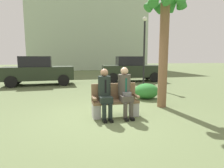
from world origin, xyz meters
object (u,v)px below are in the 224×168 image
Objects in this scene: palm_tree_tall at (166,10)px; shrub_near_bench at (146,91)px; park_bench at (115,102)px; parked_car_near at (38,71)px; seated_man_left at (105,91)px; seated_man_right at (125,90)px; parked_car_far at (131,69)px; street_lamp at (144,45)px; building_backdrop at (88,28)px.

shrub_near_bench is (-0.01, 1.26, -2.78)m from palm_tree_tall.
park_bench is 0.32× the size of parked_car_near.
seated_man_right is (0.56, -0.00, 0.01)m from seated_man_left.
park_bench is 0.30× the size of palm_tree_tall.
seated_man_right is at bearing -154.69° from palm_tree_tall.
shrub_near_bench is at bearing -102.50° from parked_car_far.
seated_man_left is 0.98× the size of seated_man_right.
palm_tree_tall is (1.77, 0.59, 2.69)m from park_bench.
shrub_near_bench is at bearing -110.60° from street_lamp.
parked_car_near is at bearing 133.66° from shrub_near_bench.
seated_man_right is at bearing -117.71° from street_lamp.
street_lamp is (3.21, 5.04, 1.57)m from seated_man_left.
palm_tree_tall is 1.10× the size of street_lamp.
street_lamp is 17.32m from building_backdrop.
building_backdrop is (4.55, 15.12, 4.72)m from parked_car_near.
shrub_near_bench is 0.24× the size of parked_car_far.
seated_man_left is at bearing -136.24° from shrub_near_bench.
shrub_near_bench is at bearing 46.60° from park_bench.
seated_man_right is at bearing -93.54° from building_backdrop.
building_backdrop reaches higher than seated_man_right.
palm_tree_tall is (2.07, 0.71, 2.34)m from seated_man_left.
parked_car_far is 2.70m from street_lamp.
parked_car_far is at bearing 67.76° from park_bench.
shrub_near_bench is at bearing -46.34° from parked_car_near.
seated_man_right is 2.52m from shrub_near_bench.
park_bench reaches higher than shrub_near_bench.
street_lamp is at bearing 62.29° from seated_man_right.
park_bench is at bearing -120.57° from street_lamp.
parked_car_far reaches higher than shrub_near_bench.
seated_man_left reaches higher than park_bench.
building_backdrop is (1.93, 22.01, 4.82)m from seated_man_left.
building_backdrop reaches higher than palm_tree_tall.
seated_man_right is 0.36× the size of street_lamp.
seated_man_left is 2.89m from shrub_near_bench.
shrub_near_bench is (2.06, 1.97, -0.44)m from seated_man_left.
seated_man_left is 7.37m from parked_car_near.
seated_man_right is 5.91m from street_lamp.
park_bench is 0.08× the size of building_backdrop.
seated_man_right is 0.09× the size of building_backdrop.
palm_tree_tall is at bearing 25.31° from seated_man_right.
seated_man_left is at bearing 179.73° from seated_man_right.
parked_car_far is 0.26× the size of building_backdrop.
palm_tree_tall is 4.55m from street_lamp.
palm_tree_tall is at bearing 18.61° from park_bench.
parked_car_far is (5.87, 0.41, 0.00)m from parked_car_near.
shrub_near_bench is 6.81m from parked_car_near.
shrub_near_bench is 0.24× the size of parked_car_near.
palm_tree_tall is 1.04× the size of parked_car_far.
seated_man_left reaches higher than shrub_near_bench.
building_backdrop is at bearing 95.11° from parked_car_far.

